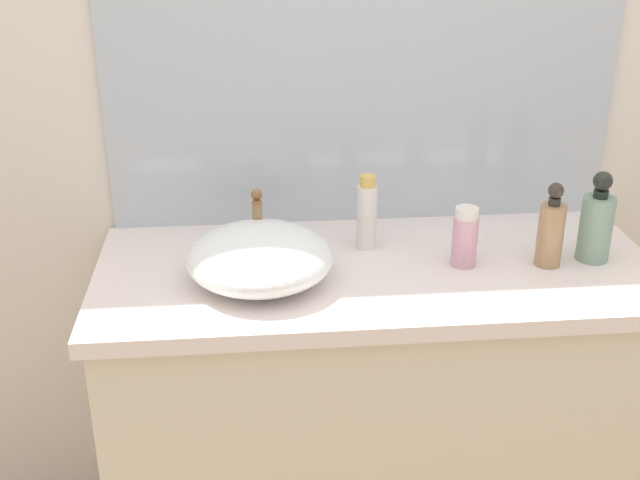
{
  "coord_description": "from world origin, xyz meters",
  "views": [
    {
      "loc": [
        -0.24,
        -1.25,
        1.69
      ],
      "look_at": [
        -0.09,
        0.39,
        0.95
      ],
      "focal_mm": 45.32,
      "sensor_mm": 36.0,
      "label": 1
    }
  ],
  "objects_px": {
    "soap_dispenser": "(551,231)",
    "spray_can": "(367,214)",
    "lotion_bottle": "(465,237)",
    "perfume_bottle": "(596,224)",
    "sink_basin": "(260,257)"
  },
  "relations": [
    {
      "from": "sink_basin",
      "to": "spray_can",
      "type": "bearing_deg",
      "value": 30.67
    },
    {
      "from": "sink_basin",
      "to": "perfume_bottle",
      "type": "bearing_deg",
      "value": 2.86
    },
    {
      "from": "spray_can",
      "to": "lotion_bottle",
      "type": "bearing_deg",
      "value": -28.96
    },
    {
      "from": "sink_basin",
      "to": "spray_can",
      "type": "relative_size",
      "value": 1.82
    },
    {
      "from": "soap_dispenser",
      "to": "perfume_bottle",
      "type": "height_order",
      "value": "perfume_bottle"
    },
    {
      "from": "soap_dispenser",
      "to": "perfume_bottle",
      "type": "xyz_separation_m",
      "value": [
        0.11,
        0.02,
        0.01
      ]
    },
    {
      "from": "lotion_bottle",
      "to": "perfume_bottle",
      "type": "height_order",
      "value": "perfume_bottle"
    },
    {
      "from": "soap_dispenser",
      "to": "lotion_bottle",
      "type": "height_order",
      "value": "soap_dispenser"
    },
    {
      "from": "sink_basin",
      "to": "soap_dispenser",
      "type": "height_order",
      "value": "soap_dispenser"
    },
    {
      "from": "soap_dispenser",
      "to": "lotion_bottle",
      "type": "relative_size",
      "value": 1.42
    },
    {
      "from": "sink_basin",
      "to": "lotion_bottle",
      "type": "height_order",
      "value": "lotion_bottle"
    },
    {
      "from": "spray_can",
      "to": "sink_basin",
      "type": "bearing_deg",
      "value": -149.33
    },
    {
      "from": "soap_dispenser",
      "to": "spray_can",
      "type": "distance_m",
      "value": 0.43
    },
    {
      "from": "soap_dispenser",
      "to": "spray_can",
      "type": "height_order",
      "value": "soap_dispenser"
    },
    {
      "from": "sink_basin",
      "to": "perfume_bottle",
      "type": "height_order",
      "value": "perfume_bottle"
    }
  ]
}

